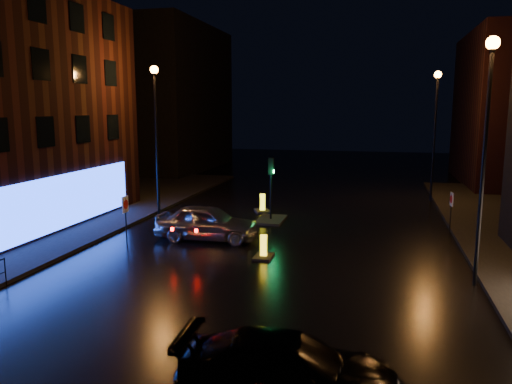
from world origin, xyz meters
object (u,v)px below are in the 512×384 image
(traffic_signal, at_px, (271,212))
(road_sign_left, at_px, (125,209))
(bollard_far, at_px, (262,208))
(silver_hatchback, at_px, (208,223))
(road_sign_right, at_px, (451,203))
(dark_sedan, at_px, (290,369))
(bollard_near, at_px, (264,253))

(traffic_signal, xyz_separation_m, road_sign_left, (-5.30, -6.22, 1.15))
(bollard_far, bearing_deg, road_sign_left, -141.65)
(silver_hatchback, distance_m, road_sign_right, 11.83)
(dark_sedan, distance_m, road_sign_left, 13.79)
(silver_hatchback, xyz_separation_m, road_sign_right, (11.13, 3.94, 0.71))
(bollard_far, relative_size, road_sign_left, 0.66)
(traffic_signal, xyz_separation_m, silver_hatchback, (-2.03, -4.56, 0.32))
(road_sign_right, bearing_deg, traffic_signal, -10.25)
(silver_hatchback, distance_m, bollard_near, 3.87)
(bollard_near, xyz_separation_m, road_sign_right, (7.96, 6.09, 1.32))
(traffic_signal, bearing_deg, silver_hatchback, -113.99)
(bollard_near, distance_m, road_sign_left, 6.61)
(traffic_signal, distance_m, bollard_near, 6.81)
(bollard_near, relative_size, road_sign_right, 0.54)
(bollard_near, bearing_deg, traffic_signal, 99.48)
(dark_sedan, relative_size, road_sign_left, 2.16)
(traffic_signal, height_order, bollard_near, traffic_signal)
(silver_hatchback, relative_size, road_sign_left, 2.19)
(silver_hatchback, distance_m, road_sign_left, 3.75)
(silver_hatchback, bearing_deg, bollard_far, -11.15)
(traffic_signal, relative_size, bollard_far, 2.37)
(road_sign_right, bearing_deg, bollard_far, -22.15)
(dark_sedan, xyz_separation_m, road_sign_right, (5.16, 15.80, 0.84))
(road_sign_left, relative_size, road_sign_right, 1.08)
(dark_sedan, bearing_deg, bollard_far, 12.00)
(silver_hatchback, relative_size, bollard_far, 3.31)
(traffic_signal, xyz_separation_m, bollard_far, (-0.99, 2.23, -0.27))
(silver_hatchback, height_order, dark_sedan, silver_hatchback)
(traffic_signal, distance_m, bollard_far, 2.46)
(silver_hatchback, xyz_separation_m, bollard_far, (1.04, 6.80, -0.59))
(silver_hatchback, xyz_separation_m, bollard_near, (3.17, -2.14, -0.61))
(bollard_far, relative_size, road_sign_right, 0.71)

